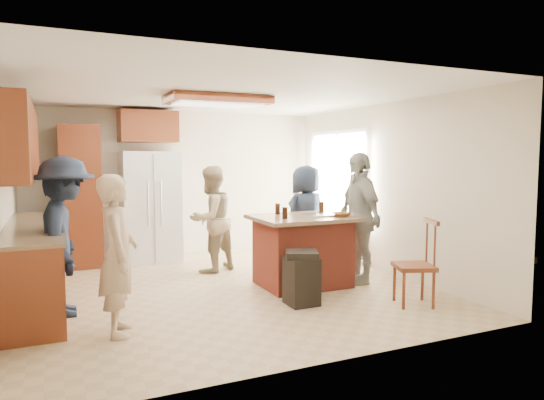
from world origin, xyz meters
name	(u,v)px	position (x,y,z in m)	size (l,w,h in m)	color
room_shell	(410,200)	(4.37, 1.64, 0.87)	(8.00, 5.20, 5.00)	tan
person_front_left	(118,255)	(-1.43, -1.09, 0.77)	(0.56, 0.41, 1.54)	tan
person_behind_left	(211,219)	(0.15, 1.04, 0.79)	(0.77, 0.47, 1.58)	tan
person_behind_right	(306,217)	(1.57, 0.69, 0.79)	(0.77, 0.50, 1.58)	#192233
person_side_right	(359,217)	(1.81, -0.37, 0.89)	(1.04, 0.53, 1.78)	gray
person_counter	(65,236)	(-1.87, -0.24, 0.86)	(1.11, 0.52, 1.72)	#192132
left_cabinetry	(29,222)	(-2.24, 0.40, 0.96)	(0.64, 3.00, 2.30)	maroon
back_wall_units	(98,178)	(-1.33, 2.20, 1.38)	(1.80, 0.60, 2.45)	maroon
refrigerator	(150,207)	(-0.55, 2.12, 0.90)	(0.90, 0.76, 1.80)	white
kitchen_island	(302,250)	(1.02, -0.22, 0.47)	(1.28, 1.03, 0.93)	maroon
island_items	(320,213)	(1.26, -0.28, 0.96)	(0.94, 0.73, 0.15)	silver
trash_bin	(302,277)	(0.61, -0.98, 0.32)	(0.47, 0.47, 0.63)	black
spindle_chair	(416,266)	(1.81, -1.53, 0.45)	(0.54, 0.54, 0.99)	maroon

